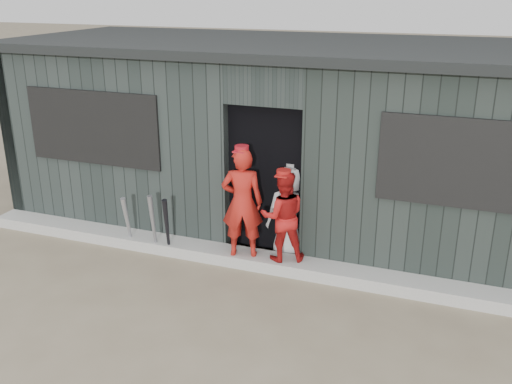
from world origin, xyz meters
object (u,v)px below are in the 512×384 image
at_px(player_red_left, 242,203).
at_px(player_grey_back, 291,212).
at_px(bat_right, 167,227).
at_px(dugout, 297,136).
at_px(bat_mid, 153,224).
at_px(player_red_right, 283,216).
at_px(bat_left, 128,222).

height_order(player_red_left, player_grey_back, player_red_left).
distance_m(bat_right, player_grey_back, 1.60).
height_order(player_grey_back, dugout, dugout).
height_order(bat_mid, bat_right, bat_mid).
bearing_deg(dugout, player_red_right, -78.64).
xyz_separation_m(player_red_right, dugout, (-0.34, 1.67, 0.57)).
bearing_deg(player_grey_back, bat_right, -8.30).
relative_size(bat_right, player_red_right, 0.73).
bearing_deg(bat_mid, player_red_right, 5.20).
height_order(bat_right, player_red_right, player_red_right).
height_order(bat_mid, player_red_right, player_red_right).
relative_size(bat_left, player_red_right, 0.68).
distance_m(bat_left, player_red_left, 1.68).
bearing_deg(player_grey_back, bat_mid, -11.23).
distance_m(bat_mid, bat_right, 0.21).
bearing_deg(bat_left, player_grey_back, 13.99).
bearing_deg(bat_right, player_red_left, 6.65).
height_order(bat_left, dugout, dugout).
bearing_deg(player_red_left, player_grey_back, -154.54).
xyz_separation_m(player_red_left, player_red_right, (0.51, 0.06, -0.13)).
xyz_separation_m(bat_mid, bat_right, (0.21, -0.02, -0.00)).
height_order(bat_right, player_red_left, player_red_left).
relative_size(bat_mid, player_red_right, 0.73).
distance_m(bat_right, dugout, 2.35).
height_order(bat_mid, player_red_left, player_red_left).
relative_size(bat_mid, dugout, 0.10).
bearing_deg(player_red_left, bat_left, -13.75).
distance_m(player_red_right, dugout, 1.80).
xyz_separation_m(bat_mid, player_red_right, (1.72, 0.16, 0.30)).
distance_m(bat_mid, player_grey_back, 1.80).
bearing_deg(bat_right, player_grey_back, 20.56).
bearing_deg(player_red_right, bat_left, -19.64).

